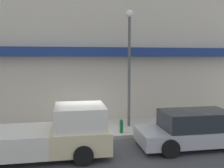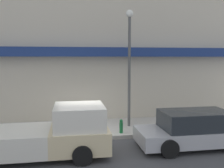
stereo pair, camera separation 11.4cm
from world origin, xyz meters
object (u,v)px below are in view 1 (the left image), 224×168
(pickup_truck, at_px, (46,135))
(parked_car, at_px, (196,129))
(fire_hydrant, at_px, (121,126))
(street_lamp, at_px, (129,55))

(pickup_truck, distance_m, parked_car, 5.95)
(fire_hydrant, bearing_deg, parked_car, -33.51)
(pickup_truck, distance_m, street_lamp, 5.69)
(pickup_truck, relative_size, parked_car, 1.13)
(parked_car, height_order, street_lamp, street_lamp)
(street_lamp, bearing_deg, parked_car, -54.62)
(parked_car, distance_m, street_lamp, 4.74)
(fire_hydrant, relative_size, street_lamp, 0.11)
(pickup_truck, xyz_separation_m, parked_car, (5.95, 0.00, -0.09))
(fire_hydrant, bearing_deg, pickup_truck, -150.69)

